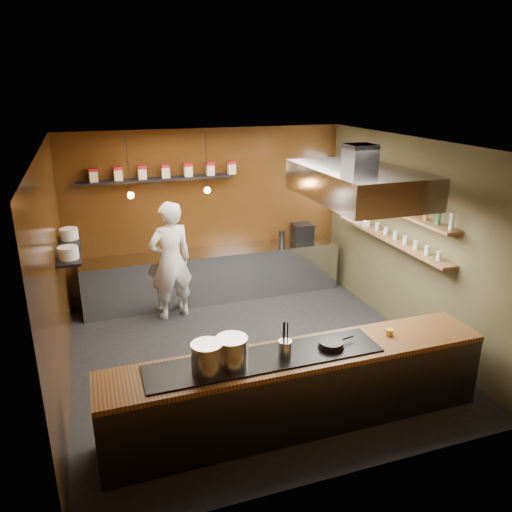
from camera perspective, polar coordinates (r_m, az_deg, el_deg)
name	(u,v)px	position (r m, az deg, el deg)	size (l,w,h in m)	color
floor	(253,355)	(7.35, -0.32, -11.26)	(5.00, 5.00, 0.00)	black
back_wall	(209,214)	(9.02, -5.43, 4.83)	(5.00, 5.00, 0.00)	#381A0A
left_wall	(55,280)	(6.43, -22.00, -2.57)	(5.00, 5.00, 0.00)	#381A0A
right_wall	(411,240)	(7.84, 17.26, 1.80)	(5.00, 5.00, 0.00)	#4C4B2B
ceiling	(253,144)	(6.38, -0.37, 12.64)	(5.00, 5.00, 0.00)	silver
window_pane	(353,191)	(9.09, 11.03, 7.26)	(1.00, 1.00, 0.00)	white
prep_counter	(215,275)	(9.04, -4.72, -2.12)	(4.60, 0.65, 0.90)	silver
pass_counter	(298,388)	(5.84, 4.83, -14.84)	(4.40, 0.72, 0.94)	#38383D
tin_shelf	(157,179)	(8.58, -11.26, 8.58)	(2.60, 0.26, 0.04)	black
plate_shelf	(69,250)	(7.35, -20.54, 0.69)	(0.30, 1.40, 0.04)	black
bottle_shelf_upper	(393,209)	(7.88, 15.35, 5.24)	(0.26, 2.80, 0.04)	olive
bottle_shelf_lower	(390,238)	(8.00, 15.06, 1.98)	(0.26, 2.80, 0.04)	olive
extractor_hood	(358,183)	(6.63, 11.60, 8.17)	(1.20, 2.00, 0.72)	#38383D
pendant_left	(130,192)	(7.89, -14.16, 7.10)	(0.10, 0.10, 0.95)	black
pendant_right	(207,187)	(8.07, -5.60, 7.85)	(0.10, 0.10, 0.95)	black
storage_tins	(165,171)	(8.58, -10.32, 9.53)	(2.43, 0.13, 0.22)	beige
plate_stacks	(69,243)	(7.32, -20.63, 1.43)	(0.26, 1.16, 0.16)	white
bottles	(393,200)	(7.85, 15.44, 6.23)	(0.06, 2.66, 0.24)	silver
wine_glasses	(390,233)	(7.97, 15.11, 2.56)	(0.07, 2.37, 0.13)	silver
stockpot_large	(207,358)	(5.17, -5.61, -11.49)	(0.33, 0.33, 0.32)	silver
stockpot_small	(232,352)	(5.26, -2.79, -10.85)	(0.34, 0.34, 0.32)	silver
utensil_crock	(285,349)	(5.44, 3.34, -10.54)	(0.15, 0.15, 0.19)	silver
frying_pan	(331,344)	(5.70, 8.61, -9.95)	(0.46, 0.29, 0.07)	black
butter_jar	(390,332)	(6.12, 15.02, -8.43)	(0.09, 0.09, 0.08)	gold
espresso_machine	(302,233)	(9.32, 5.32, 2.61)	(0.36, 0.34, 0.36)	black
chef	(171,261)	(8.21, -9.72, -0.57)	(0.72, 0.47, 1.98)	silver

